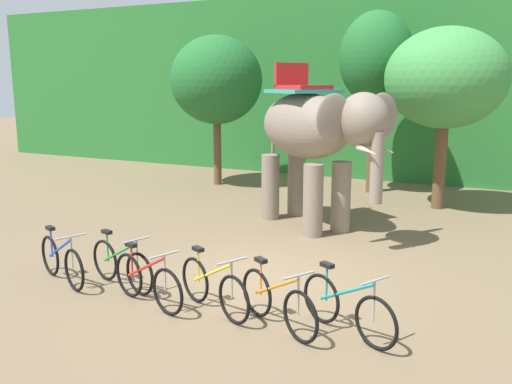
{
  "coord_description": "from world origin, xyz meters",
  "views": [
    {
      "loc": [
        3.79,
        -8.06,
        3.35
      ],
      "look_at": [
        -0.64,
        1.0,
        1.3
      ],
      "focal_mm": 38.22,
      "sensor_mm": 36.0,
      "label": 1
    }
  ],
  "objects_px": {
    "bike_green": "(122,265)",
    "bike_red": "(147,281)",
    "tree_center_right": "(376,60)",
    "bike_orange": "(277,302)",
    "bike_teal": "(347,308)",
    "elephant": "(314,133)",
    "bike_yellow": "(213,287)",
    "tree_right": "(216,80)",
    "tree_left": "(446,79)",
    "bike_blue": "(62,261)"
  },
  "relations": [
    {
      "from": "tree_center_right",
      "to": "bike_blue",
      "type": "distance_m",
      "value": 10.93
    },
    {
      "from": "bike_green",
      "to": "bike_red",
      "type": "xyz_separation_m",
      "value": [
        0.84,
        -0.42,
        0.0
      ]
    },
    {
      "from": "tree_right",
      "to": "tree_center_right",
      "type": "height_order",
      "value": "tree_center_right"
    },
    {
      "from": "bike_green",
      "to": "bike_red",
      "type": "height_order",
      "value": "same"
    },
    {
      "from": "bike_orange",
      "to": "bike_teal",
      "type": "height_order",
      "value": "same"
    },
    {
      "from": "bike_red",
      "to": "bike_orange",
      "type": "bearing_deg",
      "value": 3.94
    },
    {
      "from": "bike_teal",
      "to": "tree_center_right",
      "type": "bearing_deg",
      "value": 102.53
    },
    {
      "from": "tree_center_right",
      "to": "bike_yellow",
      "type": "height_order",
      "value": "tree_center_right"
    },
    {
      "from": "tree_center_right",
      "to": "bike_red",
      "type": "xyz_separation_m",
      "value": [
        -0.85,
        -10.09,
        -3.59
      ]
    },
    {
      "from": "elephant",
      "to": "bike_orange",
      "type": "relative_size",
      "value": 2.63
    },
    {
      "from": "bike_orange",
      "to": "bike_blue",
      "type": "bearing_deg",
      "value": -179.94
    },
    {
      "from": "tree_center_right",
      "to": "bike_yellow",
      "type": "bearing_deg",
      "value": -88.95
    },
    {
      "from": "tree_right",
      "to": "bike_red",
      "type": "relative_size",
      "value": 2.93
    },
    {
      "from": "tree_left",
      "to": "bike_blue",
      "type": "relative_size",
      "value": 2.96
    },
    {
      "from": "tree_left",
      "to": "bike_teal",
      "type": "distance_m",
      "value": 8.88
    },
    {
      "from": "bike_yellow",
      "to": "bike_teal",
      "type": "height_order",
      "value": "same"
    },
    {
      "from": "tree_left",
      "to": "bike_orange",
      "type": "distance_m",
      "value": 9.14
    },
    {
      "from": "bike_green",
      "to": "bike_red",
      "type": "bearing_deg",
      "value": -26.46
    },
    {
      "from": "bike_red",
      "to": "tree_left",
      "type": "bearing_deg",
      "value": 70.91
    },
    {
      "from": "elephant",
      "to": "bike_green",
      "type": "bearing_deg",
      "value": -107.15
    },
    {
      "from": "elephant",
      "to": "bike_blue",
      "type": "distance_m",
      "value": 6.07
    },
    {
      "from": "tree_right",
      "to": "elephant",
      "type": "height_order",
      "value": "tree_right"
    },
    {
      "from": "bike_yellow",
      "to": "bike_teal",
      "type": "xyz_separation_m",
      "value": [
        1.98,
        0.14,
        0.0
      ]
    },
    {
      "from": "bike_yellow",
      "to": "elephant",
      "type": "bearing_deg",
      "value": 93.92
    },
    {
      "from": "tree_left",
      "to": "elephant",
      "type": "xyz_separation_m",
      "value": [
        -2.34,
        -3.38,
        -1.21
      ]
    },
    {
      "from": "tree_right",
      "to": "tree_center_right",
      "type": "bearing_deg",
      "value": 11.08
    },
    {
      "from": "bike_yellow",
      "to": "bike_orange",
      "type": "relative_size",
      "value": 1.04
    },
    {
      "from": "bike_orange",
      "to": "bike_teal",
      "type": "distance_m",
      "value": 0.95
    },
    {
      "from": "bike_blue",
      "to": "bike_red",
      "type": "bearing_deg",
      "value": -4.24
    },
    {
      "from": "elephant",
      "to": "bike_yellow",
      "type": "xyz_separation_m",
      "value": [
        0.35,
        -5.1,
        -1.82
      ]
    },
    {
      "from": "tree_center_right",
      "to": "bike_yellow",
      "type": "xyz_separation_m",
      "value": [
        0.18,
        -9.86,
        -3.59
      ]
    },
    {
      "from": "tree_center_right",
      "to": "tree_left",
      "type": "relative_size",
      "value": 1.14
    },
    {
      "from": "tree_right",
      "to": "bike_red",
      "type": "distance_m",
      "value": 10.43
    },
    {
      "from": "bike_red",
      "to": "bike_orange",
      "type": "xyz_separation_m",
      "value": [
        2.09,
        0.14,
        0.0
      ]
    },
    {
      "from": "tree_center_right",
      "to": "bike_teal",
      "type": "bearing_deg",
      "value": -77.47
    },
    {
      "from": "bike_green",
      "to": "tree_center_right",
      "type": "bearing_deg",
      "value": 80.12
    },
    {
      "from": "tree_right",
      "to": "bike_orange",
      "type": "height_order",
      "value": "tree_right"
    },
    {
      "from": "tree_center_right",
      "to": "bike_orange",
      "type": "distance_m",
      "value": 10.65
    },
    {
      "from": "tree_center_right",
      "to": "bike_red",
      "type": "bearing_deg",
      "value": -94.8
    },
    {
      "from": "bike_green",
      "to": "bike_orange",
      "type": "height_order",
      "value": "same"
    },
    {
      "from": "tree_center_right",
      "to": "bike_yellow",
      "type": "distance_m",
      "value": 10.5
    },
    {
      "from": "tree_right",
      "to": "tree_left",
      "type": "height_order",
      "value": "tree_right"
    },
    {
      "from": "elephant",
      "to": "bike_yellow",
      "type": "bearing_deg",
      "value": -86.08
    },
    {
      "from": "bike_green",
      "to": "bike_teal",
      "type": "distance_m",
      "value": 3.85
    },
    {
      "from": "bike_blue",
      "to": "tree_left",
      "type": "bearing_deg",
      "value": 60.23
    },
    {
      "from": "bike_green",
      "to": "bike_teal",
      "type": "height_order",
      "value": "same"
    },
    {
      "from": "tree_right",
      "to": "bike_teal",
      "type": "bearing_deg",
      "value": -51.18
    },
    {
      "from": "elephant",
      "to": "bike_blue",
      "type": "relative_size",
      "value": 2.49
    },
    {
      "from": "tree_center_right",
      "to": "tree_left",
      "type": "xyz_separation_m",
      "value": [
        2.17,
        -1.38,
        -0.56
      ]
    },
    {
      "from": "bike_red",
      "to": "bike_yellow",
      "type": "bearing_deg",
      "value": 12.46
    }
  ]
}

